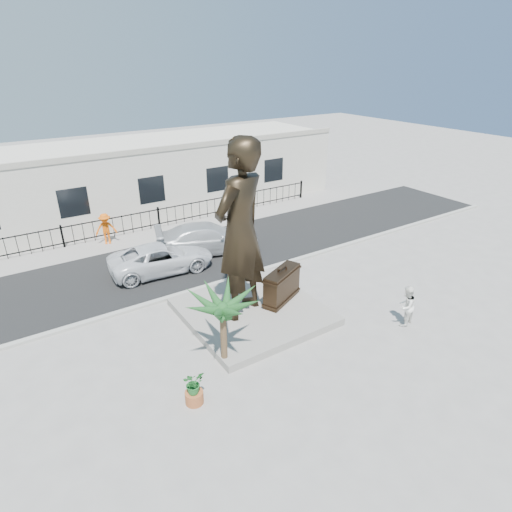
{
  "coord_description": "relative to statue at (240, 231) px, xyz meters",
  "views": [
    {
      "loc": [
        -8.42,
        -10.89,
        9.51
      ],
      "look_at": [
        0.0,
        2.0,
        2.3
      ],
      "focal_mm": 30.0,
      "sensor_mm": 36.0,
      "label": 1
    }
  ],
  "objects": [
    {
      "name": "planter",
      "position": [
        -3.6,
        -3.18,
        -3.53
      ],
      "size": [
        0.56,
        0.56,
        0.4
      ],
      "primitive_type": "cylinder",
      "color": "#A1532A",
      "rests_on": "ground"
    },
    {
      "name": "car_white",
      "position": [
        -1.07,
        5.64,
        -3.03
      ],
      "size": [
        5.12,
        2.71,
        1.37
      ],
      "primitive_type": "imported",
      "rotation": [
        0.0,
        0.0,
        1.48
      ],
      "color": "silver",
      "rests_on": "street"
    },
    {
      "name": "street",
      "position": [
        0.99,
        6.45,
        -3.72
      ],
      "size": [
        40.0,
        7.0,
        0.01
      ],
      "primitive_type": "cube",
      "color": "black",
      "rests_on": "ground"
    },
    {
      "name": "suitcase",
      "position": [
        1.84,
        -0.19,
        -2.73
      ],
      "size": [
        2.06,
        1.4,
        1.39
      ],
      "primitive_type": "cube",
      "rotation": [
        0.0,
        0.0,
        0.43
      ],
      "color": "black",
      "rests_on": "plinth"
    },
    {
      "name": "worker",
      "position": [
        -2.36,
        10.44,
        -2.83
      ],
      "size": [
        1.23,
        0.85,
        1.75
      ],
      "primitive_type": "imported",
      "rotation": [
        0.0,
        0.0,
        -0.19
      ],
      "color": "#F6610C",
      "rests_on": "far_sidewalk"
    },
    {
      "name": "building",
      "position": [
        0.99,
        15.45,
        -1.53
      ],
      "size": [
        28.0,
        7.0,
        4.4
      ],
      "primitive_type": "cube",
      "color": "silver",
      "rests_on": "ground"
    },
    {
      "name": "tourist",
      "position": [
        5.05,
        -3.85,
        -2.9
      ],
      "size": [
        0.92,
        0.79,
        1.65
      ],
      "primitive_type": "imported",
      "rotation": [
        0.0,
        0.0,
        3.36
      ],
      "color": "white",
      "rests_on": "ground"
    },
    {
      "name": "far_sidewalk",
      "position": [
        0.99,
        10.45,
        -3.72
      ],
      "size": [
        40.0,
        2.5,
        0.02
      ],
      "primitive_type": "cube",
      "color": "#9E9991",
      "rests_on": "ground"
    },
    {
      "name": "palm_tree",
      "position": [
        -1.96,
        -2.12,
        -3.73
      ],
      "size": [
        1.8,
        1.8,
        3.2
      ],
      "primitive_type": null,
      "color": "#1A4A1D",
      "rests_on": "ground"
    },
    {
      "name": "shrub",
      "position": [
        -3.6,
        -3.18,
        -2.98
      ],
      "size": [
        0.76,
        0.71,
        0.69
      ],
      "primitive_type": "imported",
      "rotation": [
        0.0,
        0.0,
        0.35
      ],
      "color": "#216829",
      "rests_on": "planter"
    },
    {
      "name": "plinth",
      "position": [
        0.49,
        -0.05,
        -3.58
      ],
      "size": [
        5.2,
        5.2,
        0.3
      ],
      "primitive_type": "cube",
      "color": "gray",
      "rests_on": "ground"
    },
    {
      "name": "fence",
      "position": [
        0.99,
        11.25,
        -3.13
      ],
      "size": [
        22.0,
        0.1,
        1.2
      ],
      "primitive_type": "cube",
      "color": "black",
      "rests_on": "ground"
    },
    {
      "name": "curb",
      "position": [
        0.99,
        2.95,
        -3.67
      ],
      "size": [
        40.0,
        0.25,
        0.12
      ],
      "primitive_type": "cube",
      "color": "#A5A399",
      "rests_on": "ground"
    },
    {
      "name": "car_silver",
      "position": [
        1.84,
        6.42,
        -2.94
      ],
      "size": [
        5.77,
        3.65,
        1.56
      ],
      "primitive_type": "imported",
      "rotation": [
        0.0,
        0.0,
        1.28
      ],
      "color": "#B3B5B8",
      "rests_on": "street"
    },
    {
      "name": "ground",
      "position": [
        0.99,
        -1.55,
        -3.73
      ],
      "size": [
        100.0,
        100.0,
        0.0
      ],
      "primitive_type": "plane",
      "color": "#9E9991",
      "rests_on": "ground"
    },
    {
      "name": "statue",
      "position": [
        0.0,
        0.0,
        0.0
      ],
      "size": [
        2.95,
        2.51,
        6.86
      ],
      "primitive_type": "imported",
      "rotation": [
        0.0,
        0.0,
        3.55
      ],
      "color": "black",
      "rests_on": "plinth"
    }
  ]
}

